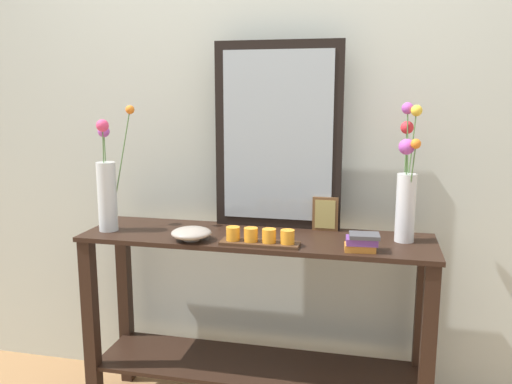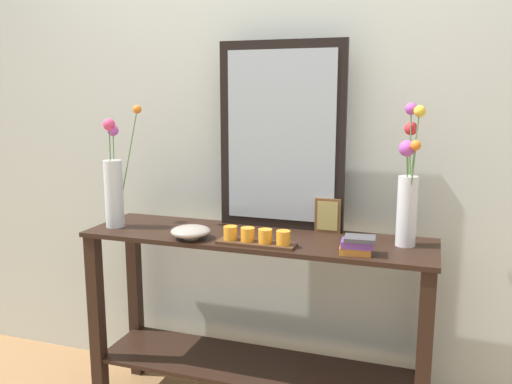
% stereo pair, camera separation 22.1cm
% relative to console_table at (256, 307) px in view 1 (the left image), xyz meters
% --- Properties ---
extents(wall_back, '(6.40, 0.08, 2.70)m').
position_rel_console_table_xyz_m(wall_back, '(0.00, 0.32, 0.83)').
color(wall_back, beige).
rests_on(wall_back, ground).
extents(console_table, '(1.49, 0.40, 0.85)m').
position_rel_console_table_xyz_m(console_table, '(0.00, 0.00, 0.00)').
color(console_table, black).
rests_on(console_table, ground).
extents(mirror_leaning, '(0.56, 0.03, 0.82)m').
position_rel_console_table_xyz_m(mirror_leaning, '(0.06, 0.17, 0.73)').
color(mirror_leaning, black).
rests_on(mirror_leaning, console_table).
extents(tall_vase_left, '(0.18, 0.16, 0.54)m').
position_rel_console_table_xyz_m(tall_vase_left, '(-0.65, -0.05, 0.52)').
color(tall_vase_left, silver).
rests_on(tall_vase_left, console_table).
extents(vase_right, '(0.09, 0.21, 0.56)m').
position_rel_console_table_xyz_m(vase_right, '(0.61, 0.06, 0.55)').
color(vase_right, silver).
rests_on(vase_right, console_table).
extents(candle_tray, '(0.32, 0.09, 0.07)m').
position_rel_console_table_xyz_m(candle_tray, '(0.05, -0.13, 0.35)').
color(candle_tray, '#472D1C').
rests_on(candle_tray, console_table).
extents(picture_frame_small, '(0.11, 0.01, 0.15)m').
position_rel_console_table_xyz_m(picture_frame_small, '(0.28, 0.15, 0.40)').
color(picture_frame_small, brown).
rests_on(picture_frame_small, console_table).
extents(decorative_bowl, '(0.17, 0.17, 0.05)m').
position_rel_console_table_xyz_m(decorative_bowl, '(-0.24, -0.13, 0.35)').
color(decorative_bowl, '#9E9389').
rests_on(decorative_bowl, console_table).
extents(book_stack, '(0.14, 0.10, 0.07)m').
position_rel_console_table_xyz_m(book_stack, '(0.44, -0.13, 0.36)').
color(book_stack, orange).
rests_on(book_stack, console_table).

